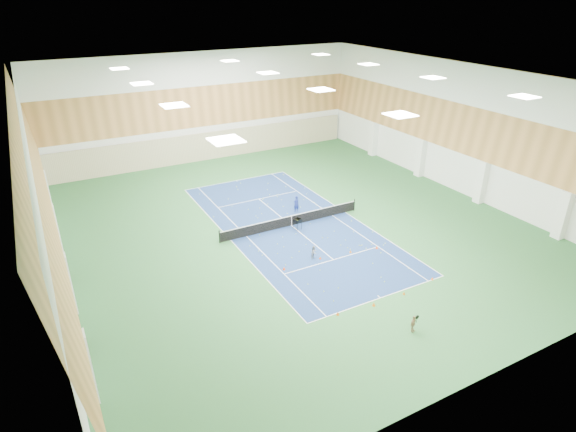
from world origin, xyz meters
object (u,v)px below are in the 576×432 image
at_px(coach, 296,204).
at_px(child_court, 314,252).
at_px(child_apron, 413,324).
at_px(ball_cart, 297,224).
at_px(tennis_net, 291,220).

xyz_separation_m(coach, child_court, (-2.85, -7.74, -0.27)).
bearing_deg(child_apron, child_court, 73.94).
relative_size(child_court, child_apron, 0.96).
bearing_deg(child_apron, ball_cart, 67.90).
relative_size(tennis_net, ball_cart, 12.78).
height_order(tennis_net, coach, coach).
bearing_deg(tennis_net, child_court, -101.67).
xyz_separation_m(child_court, ball_cart, (1.21, 4.64, -0.01)).
bearing_deg(child_court, tennis_net, 46.69).
distance_m(coach, ball_cart, 3.52).
distance_m(tennis_net, child_apron, 15.40).
bearing_deg(child_court, child_apron, -117.68).
bearing_deg(child_apron, coach, 62.97).
relative_size(coach, child_court, 1.52).
height_order(child_court, child_apron, child_apron).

